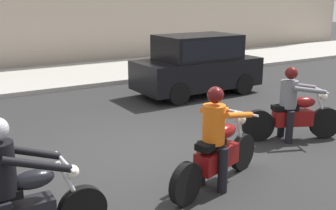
{
  "coord_description": "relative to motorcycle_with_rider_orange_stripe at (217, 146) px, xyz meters",
  "views": [
    {
      "loc": [
        -3.36,
        -6.33,
        2.86
      ],
      "look_at": [
        0.15,
        -0.68,
        1.06
      ],
      "focal_mm": 42.6,
      "sensor_mm": 36.0,
      "label": 1
    }
  ],
  "objects": [
    {
      "name": "motorcycle_with_rider_gray",
      "position": [
        2.64,
        0.84,
        -0.03
      ],
      "size": [
        1.97,
        1.04,
        1.53
      ],
      "color": "black",
      "rests_on": "ground_plane"
    },
    {
      "name": "ground_plane",
      "position": [
        -0.3,
        1.86,
        -0.65
      ],
      "size": [
        80.0,
        80.0,
        0.0
      ],
      "primitive_type": "plane",
      "color": "#252525"
    },
    {
      "name": "motorcycle_with_rider_orange_stripe",
      "position": [
        0.0,
        0.0,
        0.0
      ],
      "size": [
        2.13,
        0.92,
        1.6
      ],
      "color": "black",
      "rests_on": "ground_plane"
    },
    {
      "name": "motorcycle_with_rider_black_leather",
      "position": [
        -3.01,
        -0.13,
        0.01
      ],
      "size": [
        2.16,
        0.7,
        1.64
      ],
      "color": "black",
      "rests_on": "ground_plane"
    },
    {
      "name": "parked_hatchback_black",
      "position": [
        3.35,
        5.15,
        0.28
      ],
      "size": [
        3.79,
        1.76,
        1.8
      ],
      "color": "black",
      "rests_on": "ground_plane"
    },
    {
      "name": "sidewalk_slab",
      "position": [
        -0.3,
        9.86,
        -0.58
      ],
      "size": [
        40.0,
        4.4,
        0.14
      ],
      "primitive_type": "cube",
      "color": "#99968E",
      "rests_on": "ground_plane"
    }
  ]
}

